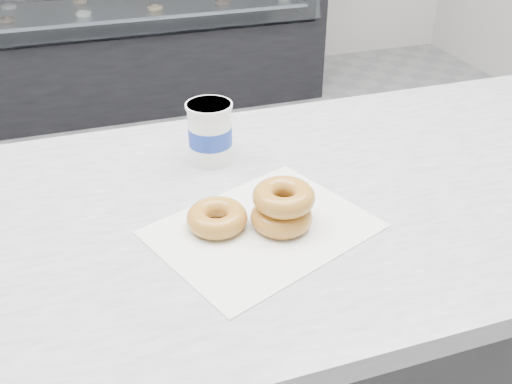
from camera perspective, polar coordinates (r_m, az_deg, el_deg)
ground at (r=2.04m, az=-4.61°, el=-13.35°), size 5.00×5.00×0.00m
counter at (r=1.32m, az=1.32°, el=-17.33°), size 3.06×0.76×0.90m
display_case at (r=3.66m, az=-13.58°, el=16.12°), size 2.40×0.74×1.25m
wax_paper at (r=0.94m, az=0.69°, el=-3.71°), size 0.41×0.37×0.00m
donut_single at (r=0.94m, az=-3.92°, el=-2.57°), size 0.12×0.12×0.04m
donut_stack at (r=0.93m, az=2.67°, el=-1.49°), size 0.12×0.12×0.07m
coffee_cup at (r=1.12m, az=-4.61°, el=5.99°), size 0.10×0.10×0.12m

